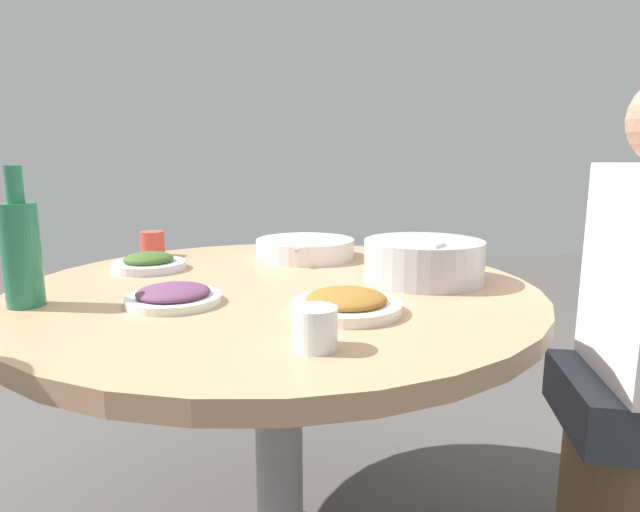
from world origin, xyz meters
TOP-DOWN VIEW (x-y plane):
  - round_dining_table at (0.00, 0.00)m, footprint 1.20×1.20m
  - rice_bowl at (-0.35, -0.00)m, footprint 0.28×0.28m
  - soup_bowl at (-0.09, -0.32)m, footprint 0.29×0.31m
  - dish_eggplant at (0.21, 0.15)m, footprint 0.19×0.19m
  - dish_greens at (0.33, -0.20)m, footprint 0.19×0.19m
  - dish_stirfry at (-0.13, 0.24)m, footprint 0.21×0.21m
  - green_bottle at (0.50, 0.13)m, footprint 0.07×0.07m
  - tea_cup_near at (0.36, -0.40)m, footprint 0.07×0.07m
  - tea_cup_far at (-0.05, 0.43)m, footprint 0.07×0.07m

SIDE VIEW (x-z plane):
  - round_dining_table at x=0.00m, z-range 0.27..0.99m
  - dish_eggplant at x=0.21m, z-range 0.72..0.76m
  - dish_stirfry at x=-0.13m, z-range 0.72..0.76m
  - dish_greens at x=0.33m, z-range 0.72..0.77m
  - soup_bowl at x=-0.09m, z-range 0.72..0.78m
  - tea_cup_far at x=-0.05m, z-range 0.72..0.79m
  - tea_cup_near at x=0.36m, z-range 0.72..0.80m
  - rice_bowl at x=-0.35m, z-range 0.72..0.83m
  - green_bottle at x=0.50m, z-range 0.70..0.97m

